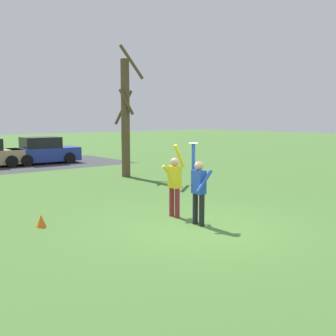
% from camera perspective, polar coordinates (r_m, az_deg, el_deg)
% --- Properties ---
extents(ground_plane, '(120.00, 120.00, 0.00)m').
position_cam_1_polar(ground_plane, '(10.31, 4.30, -8.33)').
color(ground_plane, '#426B2D').
extents(person_catcher, '(0.49, 0.56, 2.08)m').
position_cam_1_polar(person_catcher, '(10.31, 4.35, -2.73)').
color(person_catcher, black).
rests_on(person_catcher, ground_plane).
extents(person_defender, '(0.49, 0.57, 2.04)m').
position_cam_1_polar(person_defender, '(11.13, 0.92, -1.99)').
color(person_defender, maroon).
rests_on(person_defender, ground_plane).
extents(frisbee_disc, '(0.24, 0.24, 0.02)m').
position_cam_1_polar(frisbee_disc, '(10.35, 3.62, 3.51)').
color(frisbee_disc, white).
rests_on(frisbee_disc, person_catcher).
extents(parked_car_blue, '(4.21, 2.24, 1.59)m').
position_cam_1_polar(parked_car_blue, '(25.36, -17.25, 2.25)').
color(parked_car_blue, '#233893').
rests_on(parked_car_blue, ground_plane).
extents(bare_tree_tall, '(1.26, 1.25, 5.91)m').
position_cam_1_polar(bare_tree_tall, '(18.81, -6.00, 7.32)').
color(bare_tree_tall, brown).
rests_on(bare_tree_tall, ground_plane).
extents(field_cone_orange, '(0.26, 0.26, 0.32)m').
position_cam_1_polar(field_cone_orange, '(10.74, -17.46, -7.12)').
color(field_cone_orange, orange).
rests_on(field_cone_orange, ground_plane).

